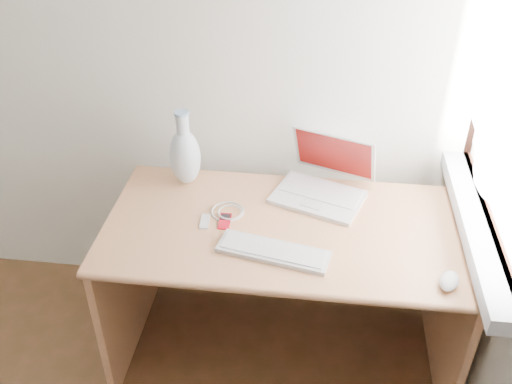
# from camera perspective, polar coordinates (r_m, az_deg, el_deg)

# --- Properties ---
(back_wall) EXTENTS (3.50, 0.04, 2.60)m
(back_wall) POSITION_cam_1_polar(r_m,az_deg,el_deg) (2.49, -21.01, 15.84)
(back_wall) COLOR white
(back_wall) RESTS_ON floor
(desk) EXTENTS (1.35, 0.67, 0.71)m
(desk) POSITION_cam_1_polar(r_m,az_deg,el_deg) (2.31, 3.01, -6.12)
(desk) COLOR tan
(desk) RESTS_ON floor
(laptop) EXTENTS (0.40, 0.39, 0.23)m
(laptop) POSITION_cam_1_polar(r_m,az_deg,el_deg) (2.27, 6.33, 1.05)
(laptop) COLOR white
(laptop) RESTS_ON desk
(external_keyboard) EXTENTS (0.41, 0.19, 0.02)m
(external_keyboard) POSITION_cam_1_polar(r_m,az_deg,el_deg) (1.99, 1.75, -5.95)
(external_keyboard) COLOR silver
(external_keyboard) RESTS_ON desk
(mouse) EXTENTS (0.09, 0.12, 0.04)m
(mouse) POSITION_cam_1_polar(r_m,az_deg,el_deg) (1.97, 18.76, -8.41)
(mouse) COLOR white
(mouse) RESTS_ON desk
(ipod) EXTENTS (0.04, 0.10, 0.01)m
(ipod) POSITION_cam_1_polar(r_m,az_deg,el_deg) (2.13, -3.14, -2.93)
(ipod) COLOR #AC0B1C
(ipod) RESTS_ON desk
(cable_coil) EXTENTS (0.17, 0.17, 0.01)m
(cable_coil) POSITION_cam_1_polar(r_m,az_deg,el_deg) (2.18, -2.84, -1.96)
(cable_coil) COLOR silver
(cable_coil) RESTS_ON desk
(remote) EXTENTS (0.04, 0.09, 0.01)m
(remote) POSITION_cam_1_polar(r_m,az_deg,el_deg) (2.14, -5.13, -2.96)
(remote) COLOR silver
(remote) RESTS_ON desk
(vase) EXTENTS (0.13, 0.13, 0.32)m
(vase) POSITION_cam_1_polar(r_m,az_deg,el_deg) (2.30, -7.12, 3.70)
(vase) COLOR white
(vase) RESTS_ON desk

